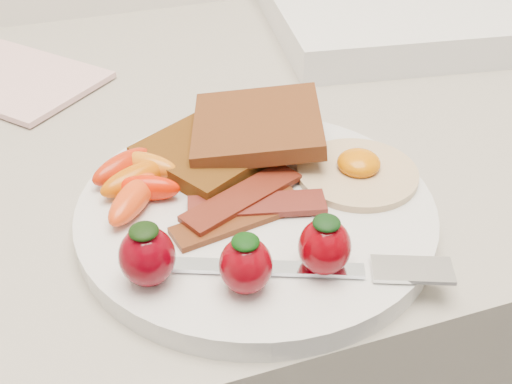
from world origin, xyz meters
name	(u,v)px	position (x,y,z in m)	size (l,w,h in m)	color
plate	(256,212)	(-0.01, 1.54, 0.91)	(0.27, 0.27, 0.02)	silver
toast_lower	(208,152)	(-0.03, 1.60, 0.93)	(0.09, 0.09, 0.01)	black
toast_upper	(257,125)	(0.01, 1.61, 0.94)	(0.11, 0.11, 0.01)	#4A270D
fried_egg	(358,170)	(0.07, 1.54, 0.92)	(0.13, 0.13, 0.02)	beige
bacon_strips	(246,207)	(-0.02, 1.53, 0.92)	(0.12, 0.07, 0.01)	#4B1C0F
baby_carrots	(136,180)	(-0.09, 1.58, 0.93)	(0.08, 0.10, 0.02)	#C55502
strawberries	(235,255)	(-0.05, 1.46, 0.94)	(0.15, 0.06, 0.04)	#60000A
fork	(333,269)	(0.01, 1.45, 0.92)	(0.18, 0.08, 0.00)	white
notepad	(11,78)	(-0.18, 1.84, 0.91)	(0.12, 0.18, 0.01)	beige
appliance	(410,12)	(0.29, 1.84, 0.92)	(0.34, 0.27, 0.04)	white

